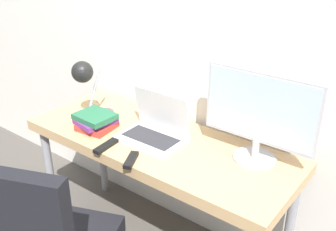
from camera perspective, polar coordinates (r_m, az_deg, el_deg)
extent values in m
cube|color=silver|center=(2.18, 4.20, 12.52)|extent=(8.00, 0.05, 2.60)
cube|color=tan|center=(2.12, -1.55, -4.19)|extent=(1.52, 0.57, 0.06)
cylinder|color=gray|center=(2.64, -16.67, -8.60)|extent=(0.05, 0.05, 0.71)
cylinder|color=gray|center=(2.88, -9.54, -4.80)|extent=(0.05, 0.05, 0.71)
cylinder|color=gray|center=(2.24, 17.13, -15.73)|extent=(0.05, 0.05, 0.71)
cube|color=silver|center=(2.09, -2.54, -3.42)|extent=(0.35, 0.23, 0.02)
cube|color=#2D2D33|center=(2.09, -2.54, -3.18)|extent=(0.30, 0.14, 0.00)
cube|color=silver|center=(2.10, -0.90, 0.57)|extent=(0.35, 0.05, 0.23)
cube|color=black|center=(2.10, -0.93, 0.55)|extent=(0.31, 0.04, 0.20)
cylinder|color=#B7B7BC|center=(1.98, 12.43, -6.02)|extent=(0.21, 0.21, 0.01)
cylinder|color=#B7B7BC|center=(1.95, 12.58, -4.59)|extent=(0.04, 0.04, 0.10)
cube|color=#B7B7BC|center=(1.86, 13.26, 1.09)|extent=(0.56, 0.02, 0.34)
cube|color=silver|center=(1.85, 13.09, 0.96)|extent=(0.53, 0.00, 0.32)
cylinder|color=#4C4C51|center=(2.42, -9.27, 0.40)|extent=(0.12, 0.12, 0.02)
cylinder|color=#99999E|center=(2.32, -10.74, 3.27)|extent=(0.02, 0.15, 0.30)
sphere|color=black|center=(2.23, -12.33, 6.20)|extent=(0.12, 0.12, 0.12)
cube|color=black|center=(1.63, -21.83, -15.05)|extent=(0.49, 0.25, 0.51)
cube|color=#B2382D|center=(2.25, -10.27, -1.48)|extent=(0.20, 0.20, 0.03)
cube|color=#753384|center=(2.24, -10.47, -0.75)|extent=(0.20, 0.22, 0.03)
cube|color=#286B47|center=(2.22, -10.55, -0.14)|extent=(0.21, 0.18, 0.03)
cube|color=black|center=(2.05, -9.00, -4.38)|extent=(0.05, 0.16, 0.02)
cube|color=black|center=(1.92, -5.39, -6.43)|extent=(0.10, 0.14, 0.02)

